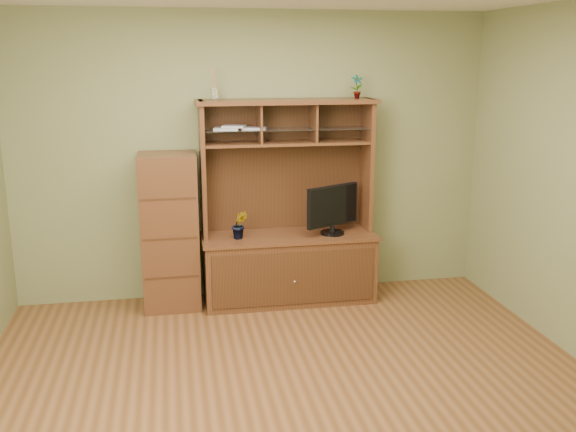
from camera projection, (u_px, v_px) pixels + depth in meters
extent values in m
cube|color=brown|center=(293.00, 390.00, 4.52)|extent=(4.50, 4.00, 0.02)
cube|color=olive|center=(253.00, 157.00, 6.11)|extent=(4.50, 0.02, 2.70)
cube|color=olive|center=(401.00, 325.00, 2.27)|extent=(4.50, 0.02, 2.70)
cube|color=#3F2012|center=(289.00, 269.00, 6.12)|extent=(1.60, 0.55, 0.62)
cube|color=#321C0D|center=(294.00, 278.00, 5.85)|extent=(1.50, 0.01, 0.50)
sphere|color=silver|center=(295.00, 282.00, 5.85)|extent=(0.02, 0.02, 0.02)
cube|color=#3F2012|center=(289.00, 236.00, 6.04)|extent=(1.64, 0.59, 0.03)
cube|color=#3F2012|center=(203.00, 170.00, 5.84)|extent=(0.04, 0.35, 1.25)
cube|color=#3F2012|center=(367.00, 165.00, 6.12)|extent=(0.04, 0.35, 1.25)
cube|color=#321C0D|center=(284.00, 164.00, 6.14)|extent=(1.52, 0.02, 1.25)
cube|color=#3F2012|center=(287.00, 102.00, 5.84)|extent=(1.66, 0.40, 0.04)
cube|color=#3F2012|center=(287.00, 143.00, 5.93)|extent=(1.52, 0.32, 0.02)
cube|color=#3F2012|center=(259.00, 123.00, 5.84)|extent=(0.02, 0.31, 0.35)
cube|color=#3F2012|center=(314.00, 122.00, 5.93)|extent=(0.02, 0.31, 0.35)
cube|color=silver|center=(287.00, 129.00, 5.89)|extent=(1.50, 0.27, 0.01)
cylinder|color=black|center=(332.00, 233.00, 6.05)|extent=(0.23, 0.23, 0.02)
cylinder|color=black|center=(332.00, 228.00, 6.04)|extent=(0.05, 0.05, 0.07)
cube|color=black|center=(333.00, 206.00, 5.99)|extent=(0.54, 0.31, 0.38)
imported|color=#295F20|center=(240.00, 225.00, 5.87)|extent=(0.16, 0.14, 0.26)
imported|color=#2B6824|center=(357.00, 86.00, 5.92)|extent=(0.12, 0.09, 0.22)
cylinder|color=silver|center=(214.00, 94.00, 5.70)|extent=(0.06, 0.06, 0.11)
cylinder|color=#A77753|center=(213.00, 77.00, 5.67)|extent=(0.04, 0.04, 0.19)
cube|color=#BBBCC1|center=(226.00, 129.00, 5.79)|extent=(0.25, 0.20, 0.02)
cube|color=#BBBCC1|center=(234.00, 126.00, 5.80)|extent=(0.24, 0.21, 0.02)
cube|color=#BBBCC1|center=(254.00, 128.00, 5.84)|extent=(0.24, 0.21, 0.02)
cube|color=#3F2012|center=(170.00, 232.00, 5.87)|extent=(0.51, 0.46, 1.44)
cube|color=#321C0D|center=(172.00, 277.00, 5.73)|extent=(0.47, 0.01, 0.02)
cube|color=#321C0D|center=(170.00, 239.00, 5.64)|extent=(0.47, 0.01, 0.01)
cube|color=#321C0D|center=(168.00, 199.00, 5.56)|extent=(0.47, 0.01, 0.02)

